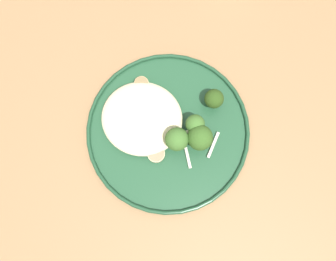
{
  "coord_description": "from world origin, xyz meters",
  "views": [
    {
      "loc": [
        -0.08,
        0.13,
        1.39
      ],
      "look_at": [
        -0.05,
        0.02,
        0.76
      ],
      "focal_mm": 39.36,
      "sensor_mm": 36.0,
      "label": 1
    }
  ],
  "objects_px": {
    "dinner_plate": "(168,132)",
    "seared_scallop_half_hidden": "(130,119)",
    "seared_scallop_large_seared": "(142,84)",
    "seared_scallop_rear_pale": "(153,126)",
    "seared_scallop_right_edge": "(156,154)",
    "broccoli_floret_right_tilted": "(200,138)",
    "broccoli_floret_split_head": "(195,122)",
    "broccoli_floret_left_leaning": "(177,139)",
    "broccoli_floret_beside_noodles": "(214,99)"
  },
  "relations": [
    {
      "from": "seared_scallop_half_hidden",
      "to": "seared_scallop_large_seared",
      "type": "distance_m",
      "value": 0.07
    },
    {
      "from": "dinner_plate",
      "to": "broccoli_floret_right_tilted",
      "type": "height_order",
      "value": "broccoli_floret_right_tilted"
    },
    {
      "from": "broccoli_floret_split_head",
      "to": "broccoli_floret_left_leaning",
      "type": "bearing_deg",
      "value": 56.37
    },
    {
      "from": "broccoli_floret_beside_noodles",
      "to": "broccoli_floret_left_leaning",
      "type": "bearing_deg",
      "value": 61.73
    },
    {
      "from": "seared_scallop_rear_pale",
      "to": "broccoli_floret_right_tilted",
      "type": "distance_m",
      "value": 0.09
    },
    {
      "from": "broccoli_floret_left_leaning",
      "to": "broccoli_floret_right_tilted",
      "type": "bearing_deg",
      "value": -162.68
    },
    {
      "from": "broccoli_floret_left_leaning",
      "to": "seared_scallop_right_edge",
      "type": "bearing_deg",
      "value": 43.08
    },
    {
      "from": "seared_scallop_rear_pale",
      "to": "broccoli_floret_split_head",
      "type": "distance_m",
      "value": 0.08
    },
    {
      "from": "dinner_plate",
      "to": "seared_scallop_half_hidden",
      "type": "distance_m",
      "value": 0.07
    },
    {
      "from": "broccoli_floret_left_leaning",
      "to": "dinner_plate",
      "type": "bearing_deg",
      "value": -41.71
    },
    {
      "from": "seared_scallop_right_edge",
      "to": "broccoli_floret_right_tilted",
      "type": "distance_m",
      "value": 0.08
    },
    {
      "from": "seared_scallop_half_hidden",
      "to": "broccoli_floret_split_head",
      "type": "bearing_deg",
      "value": -172.96
    },
    {
      "from": "seared_scallop_large_seared",
      "to": "broccoli_floret_beside_noodles",
      "type": "height_order",
      "value": "broccoli_floret_beside_noodles"
    },
    {
      "from": "seared_scallop_half_hidden",
      "to": "broccoli_floret_beside_noodles",
      "type": "xyz_separation_m",
      "value": [
        -0.14,
        -0.06,
        0.02
      ]
    },
    {
      "from": "seared_scallop_half_hidden",
      "to": "seared_scallop_large_seared",
      "type": "height_order",
      "value": "seared_scallop_large_seared"
    },
    {
      "from": "seared_scallop_rear_pale",
      "to": "seared_scallop_large_seared",
      "type": "bearing_deg",
      "value": -61.25
    },
    {
      "from": "seared_scallop_half_hidden",
      "to": "broccoli_floret_beside_noodles",
      "type": "distance_m",
      "value": 0.15
    },
    {
      "from": "seared_scallop_half_hidden",
      "to": "broccoli_floret_beside_noodles",
      "type": "relative_size",
      "value": 0.73
    },
    {
      "from": "seared_scallop_large_seared",
      "to": "seared_scallop_half_hidden",
      "type": "bearing_deg",
      "value": 86.11
    },
    {
      "from": "seared_scallop_large_seared",
      "to": "broccoli_floret_split_head",
      "type": "bearing_deg",
      "value": 154.45
    },
    {
      "from": "seared_scallop_half_hidden",
      "to": "broccoli_floret_left_leaning",
      "type": "xyz_separation_m",
      "value": [
        -0.09,
        0.02,
        0.03
      ]
    },
    {
      "from": "dinner_plate",
      "to": "broccoli_floret_left_leaning",
      "type": "relative_size",
      "value": 4.62
    },
    {
      "from": "seared_scallop_half_hidden",
      "to": "seared_scallop_rear_pale",
      "type": "xyz_separation_m",
      "value": [
        -0.04,
        0.0,
        0.0
      ]
    },
    {
      "from": "broccoli_floret_right_tilted",
      "to": "seared_scallop_right_edge",
      "type": "bearing_deg",
      "value": 30.52
    },
    {
      "from": "seared_scallop_right_edge",
      "to": "broccoli_floret_beside_noodles",
      "type": "xyz_separation_m",
      "value": [
        -0.08,
        -0.11,
        0.02
      ]
    },
    {
      "from": "seared_scallop_large_seared",
      "to": "seared_scallop_rear_pale",
      "type": "bearing_deg",
      "value": 118.75
    },
    {
      "from": "broccoli_floret_split_head",
      "to": "seared_scallop_large_seared",
      "type": "bearing_deg",
      "value": -25.55
    },
    {
      "from": "seared_scallop_right_edge",
      "to": "broccoli_floret_left_leaning",
      "type": "bearing_deg",
      "value": -136.92
    },
    {
      "from": "seared_scallop_rear_pale",
      "to": "broccoli_floret_right_tilted",
      "type": "bearing_deg",
      "value": 175.28
    },
    {
      "from": "broccoli_floret_split_head",
      "to": "seared_scallop_right_edge",
      "type": "bearing_deg",
      "value": 49.95
    },
    {
      "from": "broccoli_floret_left_leaning",
      "to": "broccoli_floret_right_tilted",
      "type": "relative_size",
      "value": 0.98
    },
    {
      "from": "seared_scallop_right_edge",
      "to": "seared_scallop_rear_pale",
      "type": "height_order",
      "value": "same"
    },
    {
      "from": "dinner_plate",
      "to": "seared_scallop_large_seared",
      "type": "height_order",
      "value": "seared_scallop_large_seared"
    },
    {
      "from": "seared_scallop_half_hidden",
      "to": "broccoli_floret_right_tilted",
      "type": "xyz_separation_m",
      "value": [
        -0.13,
        0.01,
        0.03
      ]
    },
    {
      "from": "dinner_plate",
      "to": "broccoli_floret_beside_noodles",
      "type": "relative_size",
      "value": 6.18
    },
    {
      "from": "seared_scallop_half_hidden",
      "to": "dinner_plate",
      "type": "bearing_deg",
      "value": 175.77
    },
    {
      "from": "broccoli_floret_left_leaning",
      "to": "broccoli_floret_beside_noodles",
      "type": "bearing_deg",
      "value": -118.27
    },
    {
      "from": "broccoli_floret_right_tilted",
      "to": "broccoli_floret_beside_noodles",
      "type": "bearing_deg",
      "value": -97.19
    },
    {
      "from": "seared_scallop_large_seared",
      "to": "seared_scallop_rear_pale",
      "type": "distance_m",
      "value": 0.08
    },
    {
      "from": "seared_scallop_large_seared",
      "to": "broccoli_floret_right_tilted",
      "type": "relative_size",
      "value": 0.41
    },
    {
      "from": "seared_scallop_rear_pale",
      "to": "broccoli_floret_right_tilted",
      "type": "relative_size",
      "value": 0.37
    },
    {
      "from": "seared_scallop_large_seared",
      "to": "broccoli_floret_beside_noodles",
      "type": "bearing_deg",
      "value": 179.05
    },
    {
      "from": "seared_scallop_half_hidden",
      "to": "broccoli_floret_left_leaning",
      "type": "distance_m",
      "value": 0.1
    },
    {
      "from": "seared_scallop_right_edge",
      "to": "broccoli_floret_beside_noodles",
      "type": "distance_m",
      "value": 0.14
    },
    {
      "from": "seared_scallop_large_seared",
      "to": "broccoli_floret_right_tilted",
      "type": "height_order",
      "value": "broccoli_floret_right_tilted"
    },
    {
      "from": "broccoli_floret_split_head",
      "to": "broccoli_floret_beside_noodles",
      "type": "bearing_deg",
      "value": -114.0
    },
    {
      "from": "broccoli_floret_beside_noodles",
      "to": "broccoli_floret_split_head",
      "type": "xyz_separation_m",
      "value": [
        0.02,
        0.05,
        0.01
      ]
    },
    {
      "from": "seared_scallop_large_seared",
      "to": "dinner_plate",
      "type": "bearing_deg",
      "value": 132.73
    },
    {
      "from": "seared_scallop_rear_pale",
      "to": "broccoli_floret_left_leaning",
      "type": "xyz_separation_m",
      "value": [
        -0.05,
        0.02,
        0.03
      ]
    },
    {
      "from": "dinner_plate",
      "to": "seared_scallop_half_hidden",
      "type": "xyz_separation_m",
      "value": [
        0.07,
        -0.01,
        0.01
      ]
    }
  ]
}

